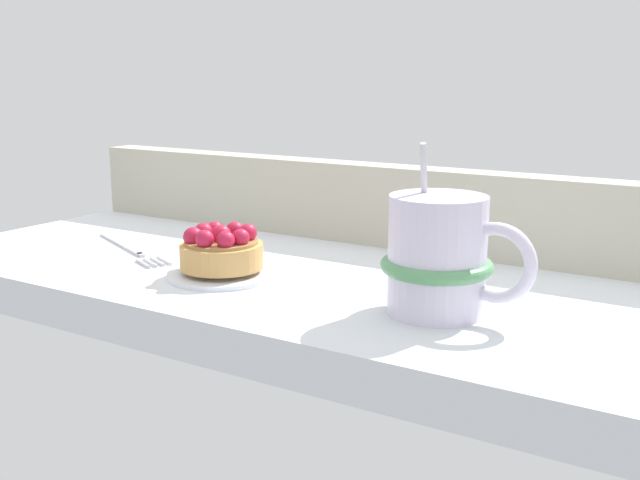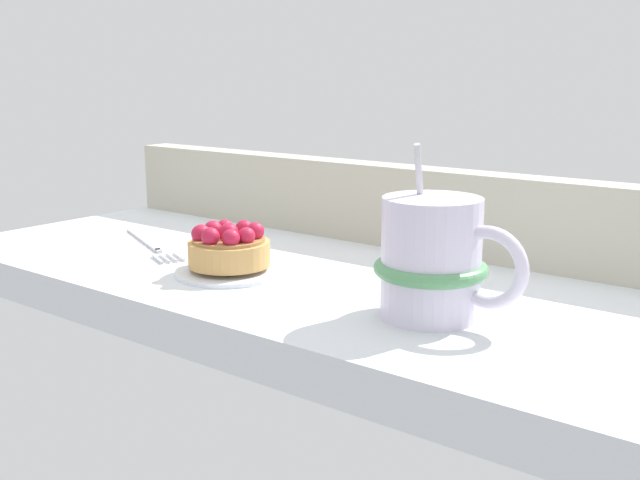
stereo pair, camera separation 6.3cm
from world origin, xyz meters
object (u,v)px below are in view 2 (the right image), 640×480
Objects in this scene: dessert_plate at (230,270)px; raspberry_tart at (229,247)px; coffee_mug at (434,260)px; dessert_fork at (150,243)px.

raspberry_tart is at bearing -168.13° from dessert_plate.
coffee_mug reaches higher than dessert_plate.
raspberry_tart is 15.41cm from dessert_fork.
dessert_fork is (-14.98, 2.99, -0.11)cm from dessert_plate.
dessert_plate is 15.27cm from dessert_fork.
raspberry_tart reaches higher than dessert_plate.
coffee_mug is at bearing 1.34° from dessert_plate.
dessert_plate is 0.61× the size of dessert_fork.
dessert_fork is (-14.94, 2.99, -2.27)cm from raspberry_tart.
dessert_fork is at bearing 168.72° from dessert_plate.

